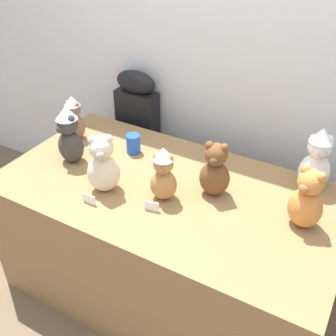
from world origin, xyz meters
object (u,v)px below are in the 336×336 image
(teddy_bear_mocha, at_px, (74,118))
(party_cup_blue, at_px, (133,144))
(instrument_case, at_px, (139,144))
(teddy_bear_caramel, at_px, (163,174))
(display_table, at_px, (168,242))
(teddy_bear_ginger, at_px, (307,200))
(teddy_bear_cream, at_px, (103,165))
(teddy_bear_snow, at_px, (317,159))
(teddy_bear_charcoal, at_px, (69,135))
(teddy_bear_chestnut, at_px, (215,171))

(teddy_bear_mocha, height_order, party_cup_blue, teddy_bear_mocha)
(instrument_case, relative_size, teddy_bear_caramel, 3.73)
(display_table, distance_m, teddy_bear_ginger, 0.84)
(teddy_bear_cream, bearing_deg, teddy_bear_snow, -2.98)
(display_table, xyz_separation_m, teddy_bear_ginger, (0.65, 0.06, 0.52))
(teddy_bear_cream, xyz_separation_m, party_cup_blue, (-0.07, 0.36, -0.09))
(instrument_case, xyz_separation_m, teddy_bear_charcoal, (-0.01, -0.64, 0.38))
(teddy_bear_caramel, relative_size, teddy_bear_snow, 0.85)
(teddy_bear_snow, bearing_deg, teddy_bear_mocha, 160.73)
(teddy_bear_charcoal, bearing_deg, display_table, 14.61)
(display_table, relative_size, teddy_bear_mocha, 6.39)
(teddy_bear_chestnut, height_order, teddy_bear_charcoal, teddy_bear_charcoal)
(teddy_bear_charcoal, distance_m, teddy_bear_mocha, 0.26)
(teddy_bear_cream, distance_m, party_cup_blue, 0.38)
(teddy_bear_snow, bearing_deg, teddy_bear_caramel, -171.06)
(teddy_bear_ginger, bearing_deg, teddy_bear_snow, 113.82)
(party_cup_blue, bearing_deg, teddy_bear_cream, -78.86)
(teddy_bear_chestnut, distance_m, teddy_bear_cream, 0.54)
(teddy_bear_charcoal, xyz_separation_m, party_cup_blue, (0.24, 0.24, -0.11))
(instrument_case, distance_m, teddy_bear_ginger, 1.38)
(instrument_case, bearing_deg, teddy_bear_cream, -67.90)
(teddy_bear_charcoal, bearing_deg, teddy_bear_snow, 29.09)
(party_cup_blue, bearing_deg, display_table, -30.22)
(display_table, height_order, teddy_bear_snow, teddy_bear_snow)
(display_table, distance_m, teddy_bear_cream, 0.61)
(teddy_bear_mocha, bearing_deg, teddy_bear_chestnut, -10.92)
(teddy_bear_snow, distance_m, teddy_bear_chestnut, 0.50)
(instrument_case, height_order, teddy_bear_cream, teddy_bear_cream)
(teddy_bear_caramel, xyz_separation_m, teddy_bear_ginger, (0.63, 0.14, 0.00))
(teddy_bear_ginger, bearing_deg, teddy_bear_charcoal, -157.44)
(instrument_case, bearing_deg, teddy_bear_mocha, -109.82)
(teddy_bear_charcoal, relative_size, teddy_bear_cream, 1.06)
(teddy_bear_chestnut, relative_size, teddy_bear_cream, 0.93)
(teddy_bear_chestnut, xyz_separation_m, teddy_bear_cream, (-0.48, -0.24, 0.01))
(display_table, xyz_separation_m, party_cup_blue, (-0.34, 0.20, 0.43))
(teddy_bear_charcoal, bearing_deg, teddy_bear_mocha, 135.82)
(instrument_case, bearing_deg, teddy_bear_ginger, -23.45)
(teddy_bear_snow, xyz_separation_m, party_cup_blue, (-0.96, -0.17, -0.11))
(teddy_bear_caramel, xyz_separation_m, teddy_bear_charcoal, (-0.60, 0.04, 0.02))
(display_table, height_order, instrument_case, instrument_case)
(teddy_bear_snow, bearing_deg, display_table, -177.28)
(teddy_bear_charcoal, xyz_separation_m, teddy_bear_cream, (0.31, -0.12, -0.02))
(display_table, relative_size, party_cup_blue, 15.76)
(display_table, distance_m, instrument_case, 0.84)
(party_cup_blue, bearing_deg, teddy_bear_mocha, -175.10)
(teddy_bear_snow, distance_m, teddy_bear_ginger, 0.31)
(teddy_bear_chestnut, bearing_deg, teddy_bear_ginger, -12.87)
(teddy_bear_caramel, relative_size, teddy_bear_mocha, 1.06)
(instrument_case, height_order, teddy_bear_snow, teddy_bear_snow)
(teddy_bear_chestnut, xyz_separation_m, teddy_bear_mocha, (-0.94, 0.09, -0.00))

